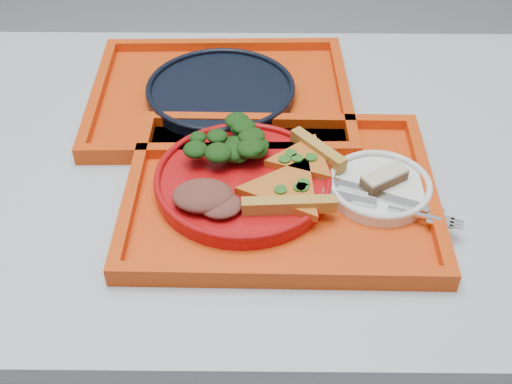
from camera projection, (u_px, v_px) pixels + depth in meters
table at (139, 187)px, 1.08m from camera, size 1.60×0.80×0.75m
tray_main at (280, 194)px, 0.95m from camera, size 0.45×0.36×0.01m
tray_far at (221, 99)px, 1.14m from camera, size 0.46×0.36×0.01m
dinner_plate at (243, 182)px, 0.95m from camera, size 0.26×0.26×0.02m
side_plate at (379, 188)px, 0.94m from camera, size 0.15×0.15×0.01m
navy_plate at (221, 92)px, 1.13m from camera, size 0.26×0.26×0.02m
pizza_slice_a at (287, 187)px, 0.91m from camera, size 0.14×0.16×0.02m
pizza_slice_b at (303, 157)px, 0.96m from camera, size 0.16×0.16×0.02m
salad_heap at (227, 136)px, 0.97m from camera, size 0.10×0.09×0.05m
meat_portion at (203, 196)px, 0.89m from camera, size 0.09×0.07×0.03m
dessert_bar at (384, 178)px, 0.93m from camera, size 0.07×0.06×0.02m
knife at (379, 194)px, 0.91m from camera, size 0.18×0.09×0.01m
fork at (387, 207)px, 0.90m from camera, size 0.18×0.08×0.01m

